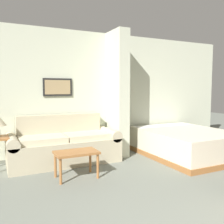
{
  "coord_description": "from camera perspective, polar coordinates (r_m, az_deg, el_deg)",
  "views": [
    {
      "loc": [
        -1.85,
        -0.93,
        1.4
      ],
      "look_at": [
        -0.22,
        2.46,
        1.05
      ],
      "focal_mm": 40.0,
      "sensor_mm": 36.0,
      "label": 1
    }
  ],
  "objects": [
    {
      "name": "wall_back",
      "position": [
        5.42,
        -5.71,
        4.16
      ],
      "size": [
        7.23,
        0.16,
        2.6
      ],
      "color": "beige",
      "rests_on": "ground_plane"
    },
    {
      "name": "wall_partition_pillar",
      "position": [
        5.27,
        1.22,
        4.21
      ],
      "size": [
        0.24,
        0.66,
        2.6
      ],
      "color": "beige",
      "rests_on": "ground_plane"
    },
    {
      "name": "couch",
      "position": [
        4.88,
        -10.96,
        -7.48
      ],
      "size": [
        2.06,
        0.84,
        0.9
      ],
      "color": "#B7AD8E",
      "rests_on": "ground_plane"
    },
    {
      "name": "coffee_table",
      "position": [
        4.01,
        -8.15,
        -9.74
      ],
      "size": [
        0.67,
        0.41,
        0.42
      ],
      "color": "#996033",
      "rests_on": "ground_plane"
    },
    {
      "name": "bed",
      "position": [
        5.5,
        16.36,
        -6.71
      ],
      "size": [
        1.6,
        2.02,
        0.54
      ],
      "color": "#996033",
      "rests_on": "ground_plane"
    }
  ]
}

